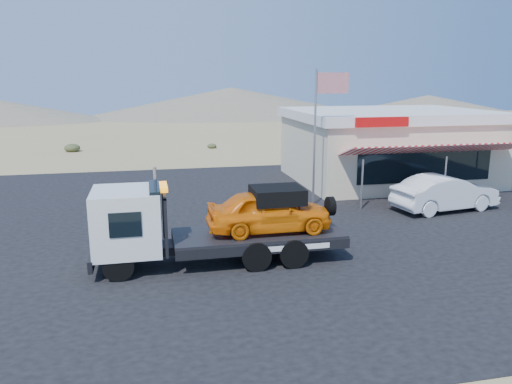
# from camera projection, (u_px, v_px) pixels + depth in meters

# --- Properties ---
(ground) EXTENTS (120.00, 120.00, 0.00)m
(ground) POSITION_uv_depth(u_px,v_px,m) (226.00, 244.00, 17.38)
(ground) COLOR #958054
(ground) RESTS_ON ground
(asphalt_lot) EXTENTS (32.00, 24.00, 0.02)m
(asphalt_lot) POSITION_uv_depth(u_px,v_px,m) (263.00, 217.00, 20.65)
(asphalt_lot) COLOR black
(asphalt_lot) RESTS_ON ground
(tow_truck) EXTENTS (7.61, 2.26, 2.54)m
(tow_truck) POSITION_uv_depth(u_px,v_px,m) (213.00, 220.00, 15.33)
(tow_truck) COLOR black
(tow_truck) RESTS_ON asphalt_lot
(white_sedan) EXTENTS (4.87, 2.32, 1.54)m
(white_sedan) POSITION_uv_depth(u_px,v_px,m) (445.00, 193.00, 21.54)
(white_sedan) COLOR silver
(white_sedan) RESTS_ON asphalt_lot
(jerky_store) EXTENTS (10.40, 9.97, 3.90)m
(jerky_store) POSITION_uv_depth(u_px,v_px,m) (387.00, 145.00, 27.66)
(jerky_store) COLOR beige
(jerky_store) RESTS_ON asphalt_lot
(flagpole) EXTENTS (1.55, 0.10, 6.00)m
(flagpole) POSITION_uv_depth(u_px,v_px,m) (320.00, 122.00, 21.84)
(flagpole) COLOR #99999E
(flagpole) RESTS_ON asphalt_lot
(distant_hills) EXTENTS (126.00, 48.00, 4.20)m
(distant_hills) POSITION_uv_depth(u_px,v_px,m) (91.00, 106.00, 67.40)
(distant_hills) COLOR #726B59
(distant_hills) RESTS_ON ground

